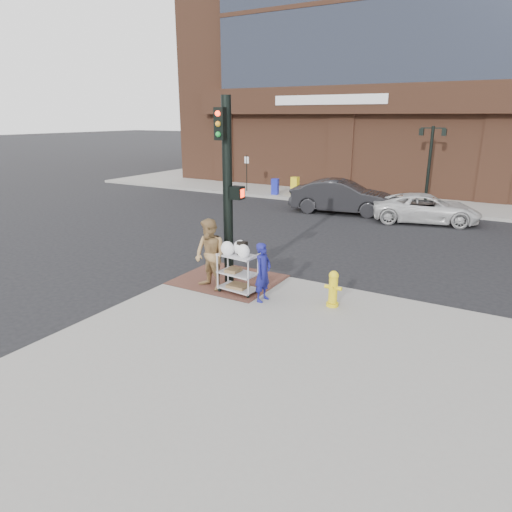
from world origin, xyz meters
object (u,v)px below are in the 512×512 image
Objects in this scene: pedestrian_tan at (210,255)px; woman_blue at (263,272)px; minivan_white at (426,208)px; fire_hydrant at (333,288)px; utility_cart at (238,270)px; traffic_signal_pole at (228,187)px; lamp_post at (430,157)px; sedan_dark at (342,197)px.

woman_blue is at bearing 14.46° from pedestrian_tan.
minivan_white reaches higher than fire_hydrant.
utility_cart reaches higher than minivan_white.
woman_blue is at bearing -25.40° from traffic_signal_pole.
utility_cart is (-2.58, -11.85, 0.14)m from minivan_white.
minivan_white is at bearing 89.22° from pedestrian_tan.
pedestrian_tan reaches higher than fire_hydrant.
pedestrian_tan is at bearing -99.34° from lamp_post.
lamp_post is 5.37m from sedan_dark.
sedan_dark is (-0.69, 12.10, -0.29)m from pedestrian_tan.
pedestrian_tan is at bearing -101.64° from traffic_signal_pole.
traffic_signal_pole is at bearing 175.48° from sedan_dark.
pedestrian_tan is 0.39× the size of sedan_dark.
minivan_white is at bearing -79.45° from lamp_post.
fire_hydrant is at bearing 165.00° from minivan_white.
fire_hydrant is (-0.07, -11.46, -0.03)m from minivan_white.
traffic_signal_pole is 11.62m from sedan_dark.
pedestrian_tan is at bearing 174.57° from sedan_dark.
traffic_signal_pole reaches higher than lamp_post.
utility_cart is 1.54× the size of fire_hydrant.
minivan_white is at bearing 77.73° from utility_cart.
fire_hydrant is at bearing 24.07° from pedestrian_tan.
pedestrian_tan is at bearing -170.75° from fire_hydrant.
fire_hydrant is (0.66, -15.38, -2.00)m from lamp_post.
lamp_post is 2.65× the size of woman_blue.
lamp_post is 16.20m from pedestrian_tan.
woman_blue is at bearing -177.91° from sedan_dark.
minivan_white is (3.35, 12.00, -0.47)m from pedestrian_tan.
sedan_dark is (-0.84, 11.41, -2.01)m from traffic_signal_pole.
utility_cart is (-1.85, -15.78, -1.83)m from lamp_post.
pedestrian_tan is 3.36m from fire_hydrant.
lamp_post is at bearing -49.65° from sedan_dark.
minivan_white is at bearing -100.17° from sedan_dark.
traffic_signal_pole reaches higher than minivan_white.
pedestrian_tan is at bearing 93.33° from woman_blue.
minivan_white is (1.73, 12.01, -0.26)m from woman_blue.
traffic_signal_pole is 3.55× the size of utility_cart.
woman_blue is (-1.00, -15.93, -1.71)m from lamp_post.
traffic_signal_pole is at bearing 68.29° from woman_blue.
sedan_dark is (-2.31, 12.11, -0.09)m from woman_blue.
lamp_post reaches higher than sedan_dark.
utility_cart reaches higher than fire_hydrant.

